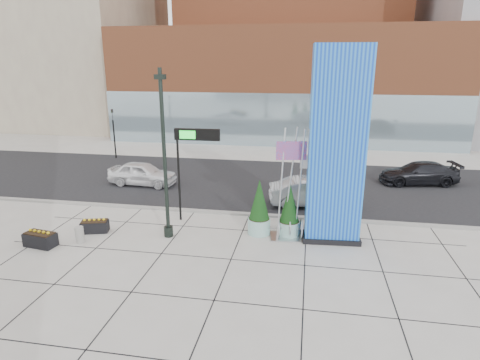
% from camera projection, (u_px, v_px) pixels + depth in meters
% --- Properties ---
extents(ground, '(160.00, 160.00, 0.00)m').
position_uv_depth(ground, '(213.00, 247.00, 17.58)').
color(ground, '#9E9991').
rests_on(ground, ground).
extents(street_asphalt, '(80.00, 12.00, 0.02)m').
position_uv_depth(street_asphalt, '(248.00, 182.00, 27.02)').
color(street_asphalt, black).
rests_on(street_asphalt, ground).
extents(curb_edge, '(80.00, 0.30, 0.12)m').
position_uv_depth(curb_edge, '(231.00, 213.00, 21.34)').
color(curb_edge, gray).
rests_on(curb_edge, ground).
extents(tower_podium, '(34.00, 10.00, 11.00)m').
position_uv_depth(tower_podium, '(283.00, 85.00, 41.35)').
color(tower_podium, '#9E502E').
rests_on(tower_podium, ground).
extents(tower_glass_front, '(34.00, 0.60, 5.00)m').
position_uv_depth(tower_glass_front, '(278.00, 120.00, 37.67)').
color(tower_glass_front, '#8CA5B2').
rests_on(tower_glass_front, ground).
extents(blue_pylon, '(2.62, 1.30, 8.52)m').
position_uv_depth(blue_pylon, '(337.00, 152.00, 17.07)').
color(blue_pylon, '#0D39C4').
rests_on(blue_pylon, ground).
extents(lamp_post, '(0.50, 0.42, 7.58)m').
position_uv_depth(lamp_post, '(165.00, 172.00, 17.79)').
color(lamp_post, black).
rests_on(lamp_post, ground).
extents(public_art_sculpture, '(2.37, 1.38, 5.12)m').
position_uv_depth(public_art_sculpture, '(296.00, 210.00, 18.13)').
color(public_art_sculpture, '#B8BABD').
rests_on(public_art_sculpture, ground).
extents(concrete_bollard, '(0.38, 0.38, 0.73)m').
position_uv_depth(concrete_bollard, '(80.00, 235.00, 17.94)').
color(concrete_bollard, gray).
rests_on(concrete_bollard, ground).
extents(overhead_street_sign, '(2.23, 0.27, 4.72)m').
position_uv_depth(overhead_street_sign, '(193.00, 143.00, 19.33)').
color(overhead_street_sign, black).
rests_on(overhead_street_sign, ground).
extents(round_planter_east, '(0.99, 0.99, 2.47)m').
position_uv_depth(round_planter_east, '(320.00, 201.00, 19.89)').
color(round_planter_east, '#8FC0BA').
rests_on(round_planter_east, ground).
extents(round_planter_mid, '(1.01, 1.01, 2.52)m').
position_uv_depth(round_planter_mid, '(289.00, 211.00, 18.42)').
color(round_planter_mid, '#8FC0BA').
rests_on(round_planter_mid, ground).
extents(round_planter_west, '(1.06, 1.06, 2.65)m').
position_uv_depth(round_planter_west, '(259.00, 208.00, 18.63)').
color(round_planter_west, '#8FC0BA').
rests_on(round_planter_west, ground).
extents(box_planter_north, '(1.36, 0.93, 0.68)m').
position_uv_depth(box_planter_north, '(95.00, 226.00, 19.05)').
color(box_planter_north, black).
rests_on(box_planter_north, ground).
extents(box_planter_south, '(1.47, 0.89, 0.76)m').
position_uv_depth(box_planter_south, '(40.00, 239.00, 17.58)').
color(box_planter_south, black).
rests_on(box_planter_south, ground).
extents(car_white_west, '(4.54, 2.06, 1.51)m').
position_uv_depth(car_white_west, '(142.00, 174.00, 26.21)').
color(car_white_west, white).
rests_on(car_white_west, ground).
extents(car_silver_mid, '(4.97, 2.47, 1.57)m').
position_uv_depth(car_silver_mid, '(312.00, 192.00, 22.38)').
color(car_silver_mid, '#97989E').
rests_on(car_silver_mid, ground).
extents(car_dark_east, '(5.27, 2.83, 1.45)m').
position_uv_depth(car_dark_east, '(419.00, 173.00, 26.42)').
color(car_dark_east, black).
rests_on(car_dark_east, ground).
extents(traffic_signal, '(0.15, 0.18, 4.10)m').
position_uv_depth(traffic_signal, '(114.00, 131.00, 33.07)').
color(traffic_signal, black).
rests_on(traffic_signal, ground).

